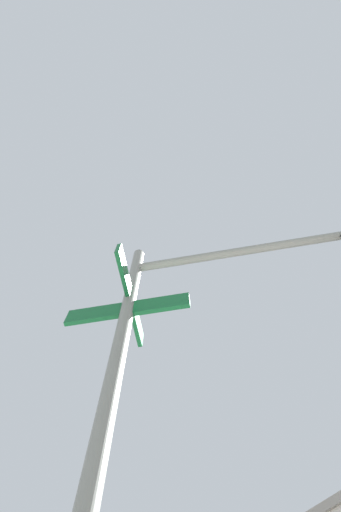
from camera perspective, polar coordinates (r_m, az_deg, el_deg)
name	(u,v)px	position (r m, az deg, el deg)	size (l,w,h in m)	color
traffic_signal_near	(262,312)	(2.92, 14.10, -8.51)	(2.52, 2.04, 5.53)	slate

